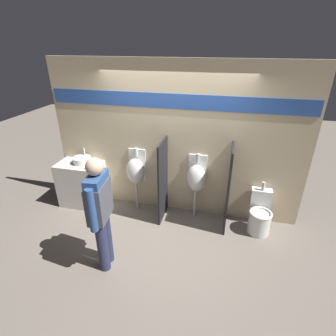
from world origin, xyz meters
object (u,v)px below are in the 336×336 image
(sink_basin, at_px, (82,160))
(person_in_vest, at_px, (100,208))
(urinal_far, at_px, (196,178))
(cell_phone, at_px, (88,167))
(urinal_near_counter, at_px, (136,171))
(toilet, at_px, (260,216))

(sink_basin, distance_m, person_in_vest, 1.77)
(urinal_far, bearing_deg, cell_phone, -173.43)
(urinal_near_counter, xyz_separation_m, person_in_vest, (0.06, -1.47, 0.19))
(urinal_far, xyz_separation_m, toilet, (1.11, -0.17, -0.49))
(sink_basin, height_order, person_in_vest, person_in_vest)
(toilet, distance_m, person_in_vest, 2.62)
(urinal_near_counter, relative_size, urinal_far, 1.00)
(urinal_far, xyz_separation_m, person_in_vest, (-1.06, -1.47, 0.19))
(sink_basin, distance_m, cell_phone, 0.26)
(urinal_far, bearing_deg, person_in_vest, -125.64)
(urinal_near_counter, bearing_deg, urinal_far, 0.00)
(sink_basin, distance_m, urinal_near_counter, 1.03)
(person_in_vest, bearing_deg, sink_basin, 30.43)
(cell_phone, xyz_separation_m, urinal_far, (1.94, 0.22, -0.09))
(cell_phone, xyz_separation_m, person_in_vest, (0.88, -1.25, 0.10))
(toilet, xyz_separation_m, person_in_vest, (-2.17, -1.31, 0.69))
(cell_phone, distance_m, person_in_vest, 1.53)
(person_in_vest, bearing_deg, urinal_near_counter, -4.90)
(toilet, bearing_deg, cell_phone, -178.91)
(urinal_near_counter, distance_m, urinal_far, 1.11)
(cell_phone, xyz_separation_m, toilet, (3.05, 0.06, -0.58))
(urinal_near_counter, height_order, person_in_vest, person_in_vest)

